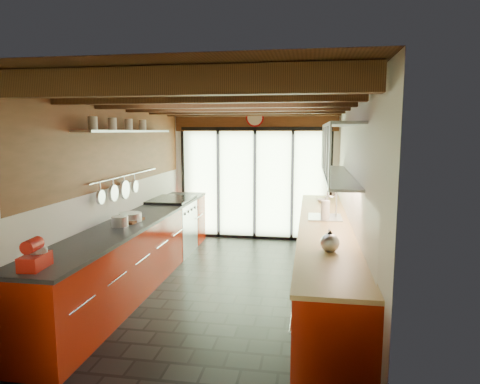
{
  "coord_description": "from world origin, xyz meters",
  "views": [
    {
      "loc": [
        1.06,
        -5.48,
        2.1
      ],
      "look_at": [
        0.09,
        0.4,
        1.25
      ],
      "focal_mm": 32.0,
      "sensor_mm": 36.0,
      "label": 1
    }
  ],
  "objects_px": {
    "paper_towel": "(325,211)",
    "bowl": "(322,201)",
    "kettle": "(330,242)",
    "stand_mixer": "(35,256)",
    "soap_bottle": "(329,237)"
  },
  "relations": [
    {
      "from": "stand_mixer",
      "to": "bowl",
      "type": "bearing_deg",
      "value": 57.43
    },
    {
      "from": "paper_towel",
      "to": "soap_bottle",
      "type": "relative_size",
      "value": 1.89
    },
    {
      "from": "soap_bottle",
      "to": "paper_towel",
      "type": "bearing_deg",
      "value": 90.0
    },
    {
      "from": "stand_mixer",
      "to": "kettle",
      "type": "relative_size",
      "value": 1.28
    },
    {
      "from": "bowl",
      "to": "kettle",
      "type": "bearing_deg",
      "value": -90.0
    },
    {
      "from": "kettle",
      "to": "soap_bottle",
      "type": "xyz_separation_m",
      "value": [
        0.0,
        0.26,
        -0.01
      ]
    },
    {
      "from": "paper_towel",
      "to": "bowl",
      "type": "distance_m",
      "value": 1.52
    },
    {
      "from": "kettle",
      "to": "bowl",
      "type": "height_order",
      "value": "kettle"
    },
    {
      "from": "bowl",
      "to": "stand_mixer",
      "type": "bearing_deg",
      "value": -122.57
    },
    {
      "from": "stand_mixer",
      "to": "paper_towel",
      "type": "relative_size",
      "value": 0.98
    },
    {
      "from": "stand_mixer",
      "to": "paper_towel",
      "type": "height_order",
      "value": "paper_towel"
    },
    {
      "from": "kettle",
      "to": "bowl",
      "type": "bearing_deg",
      "value": 90.0
    },
    {
      "from": "stand_mixer",
      "to": "kettle",
      "type": "bearing_deg",
      "value": 20.66
    },
    {
      "from": "stand_mixer",
      "to": "bowl",
      "type": "distance_m",
      "value": 4.72
    },
    {
      "from": "kettle",
      "to": "paper_towel",
      "type": "xyz_separation_m",
      "value": [
        0.0,
        1.5,
        0.04
      ]
    }
  ]
}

